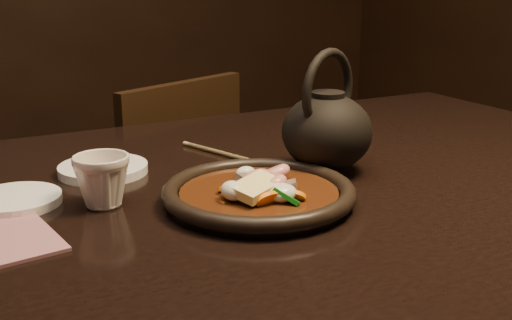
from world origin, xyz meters
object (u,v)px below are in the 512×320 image
table (200,256)px  teapot (327,128)px  tea_cup (102,179)px  plate (259,194)px  chair (156,222)px

table → teapot: (0.22, 0.03, 0.14)m
table → tea_cup: tea_cup is taller
table → plate: bearing=-31.7°
chair → teapot: bearing=71.6°
table → plate: plate is taller
tea_cup → chair: bearing=66.6°
plate → tea_cup: tea_cup is taller
table → chair: chair is taller
chair → teapot: teapot is taller
teapot → table: bearing=164.6°
tea_cup → table: bearing=-20.4°
plate → teapot: bearing=25.4°
chair → plate: size_ratio=3.18×
tea_cup → teapot: 0.33m
table → teapot: teapot is taller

